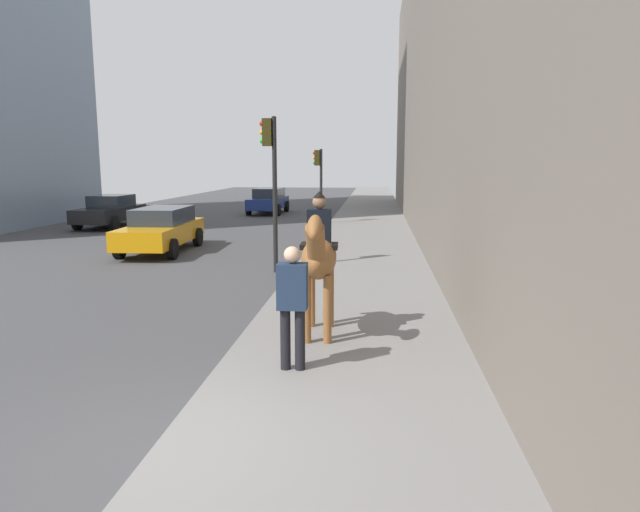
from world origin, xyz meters
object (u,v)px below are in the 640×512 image
(car_far_lane, at_px, (162,229))
(car_near_lane, at_px, (110,211))
(traffic_light_near_curb, at_px, (271,170))
(traffic_light_far_curb, at_px, (319,174))
(mounted_horse_near, at_px, (319,256))
(car_mid_lane, at_px, (268,200))
(pedestrian_greeting, at_px, (292,300))

(car_far_lane, bearing_deg, car_near_lane, -145.31)
(traffic_light_near_curb, relative_size, traffic_light_far_curb, 1.16)
(mounted_horse_near, relative_size, car_far_lane, 0.51)
(car_far_lane, bearing_deg, traffic_light_near_curb, 51.61)
(car_mid_lane, bearing_deg, car_far_lane, -2.27)
(mounted_horse_near, bearing_deg, car_far_lane, -147.89)
(car_near_lane, bearing_deg, car_mid_lane, 142.52)
(pedestrian_greeting, bearing_deg, mounted_horse_near, -8.05)
(pedestrian_greeting, relative_size, traffic_light_far_curb, 0.48)
(car_mid_lane, bearing_deg, traffic_light_near_curb, 12.33)
(traffic_light_far_curb, bearing_deg, car_far_lane, 151.89)
(traffic_light_near_curb, bearing_deg, mounted_horse_near, -162.56)
(pedestrian_greeting, height_order, car_near_lane, pedestrian_greeting)
(car_mid_lane, bearing_deg, pedestrian_greeting, 12.73)
(mounted_horse_near, height_order, car_far_lane, mounted_horse_near)
(mounted_horse_near, bearing_deg, pedestrian_greeting, -9.53)
(pedestrian_greeting, relative_size, car_near_lane, 0.40)
(car_far_lane, bearing_deg, pedestrian_greeting, 27.17)
(mounted_horse_near, distance_m, car_near_lane, 19.19)
(car_near_lane, relative_size, car_mid_lane, 0.97)
(pedestrian_greeting, relative_size, car_mid_lane, 0.39)
(car_mid_lane, bearing_deg, car_near_lane, -36.80)
(traffic_light_far_curb, bearing_deg, car_mid_lane, 30.49)
(pedestrian_greeting, height_order, traffic_light_far_curb, traffic_light_far_curb)
(mounted_horse_near, height_order, traffic_light_far_curb, traffic_light_far_curb)
(mounted_horse_near, xyz_separation_m, pedestrian_greeting, (-1.54, 0.20, -0.34))
(pedestrian_greeting, distance_m, traffic_light_far_curb, 18.79)
(mounted_horse_near, relative_size, car_mid_lane, 0.54)
(mounted_horse_near, bearing_deg, traffic_light_near_curb, -164.68)
(pedestrian_greeting, bearing_deg, traffic_light_far_curb, 4.02)
(car_far_lane, distance_m, traffic_light_near_curb, 5.64)
(traffic_light_near_curb, xyz_separation_m, traffic_light_far_curb, (11.31, -0.11, -0.35))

